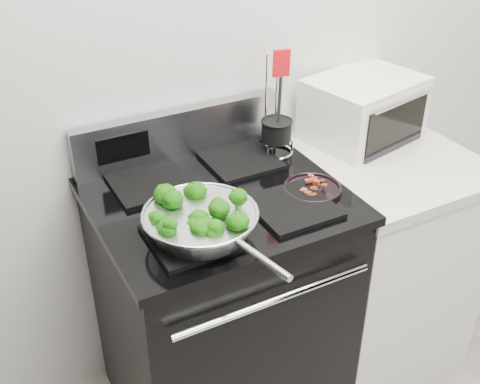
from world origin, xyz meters
TOP-DOWN VIEW (x-y plane):
  - back_wall at (0.00, 1.75)m, footprint 4.00×0.02m
  - gas_range at (-0.30, 1.41)m, footprint 0.79×0.69m
  - counter at (0.39, 1.41)m, footprint 0.62×0.68m
  - skillet at (-0.44, 1.24)m, footprint 0.34×0.53m
  - broccoli_pile at (-0.44, 1.24)m, footprint 0.26×0.26m
  - bacon_plate at (-0.02, 1.30)m, footprint 0.19×0.19m
  - utensil_holder at (0.01, 1.58)m, footprint 0.13×0.13m
  - toaster_oven at (0.40, 1.59)m, footprint 0.47×0.39m

SIDE VIEW (x-z plane):
  - counter at x=0.39m, z-range 0.00..0.92m
  - gas_range at x=-0.30m, z-range -0.08..1.05m
  - bacon_plate at x=-0.02m, z-range 0.95..0.99m
  - skillet at x=-0.44m, z-range 0.97..1.04m
  - utensil_holder at x=0.01m, z-range 0.82..1.21m
  - broccoli_pile at x=-0.44m, z-range 0.98..1.07m
  - toaster_oven at x=0.40m, z-range 0.92..1.16m
  - back_wall at x=0.00m, z-range 0.00..2.70m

